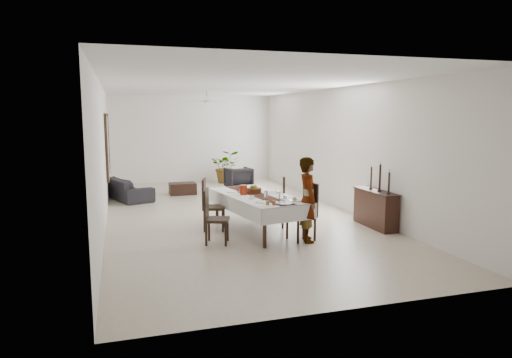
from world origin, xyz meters
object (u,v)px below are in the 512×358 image
red_pitcher (244,190)px  sideboard_body (375,209)px  sofa (128,189)px  woman (308,200)px  dining_table_top (258,197)px

red_pitcher → sideboard_body: (2.91, -0.51, -0.50)m
red_pitcher → sofa: size_ratio=0.10×
red_pitcher → sofa: bearing=116.3°
sofa → red_pitcher: bearing=-173.1°
woman → sideboard_body: size_ratio=1.27×
dining_table_top → sofa: bearing=108.5°
woman → sideboard_body: woman is taller
woman → sideboard_body: (1.92, 0.64, -0.44)m
dining_table_top → sideboard_body: 2.68m
dining_table_top → sideboard_body: (2.63, -0.40, -0.36)m
dining_table_top → sideboard_body: bearing=-18.6°
red_pitcher → woman: (1.00, -1.15, -0.06)m
woman → red_pitcher: bearing=50.8°
sofa → dining_table_top: bearing=-170.9°
woman → sofa: bearing=39.5°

